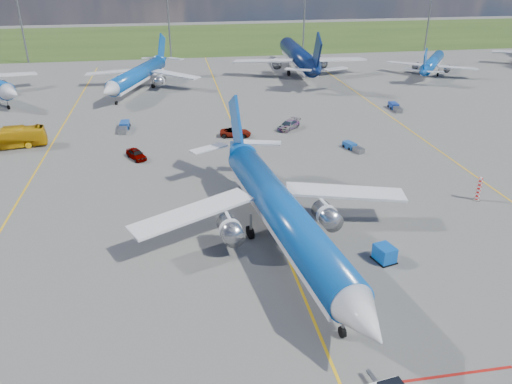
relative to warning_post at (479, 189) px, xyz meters
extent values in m
plane|color=#575754|center=(-26.00, -8.00, -1.50)|extent=(400.00, 400.00, 0.00)
cube|color=#2D4719|center=(-26.00, 142.00, -1.50)|extent=(400.00, 80.00, 0.01)
cube|color=gold|center=(-26.00, 22.00, -1.49)|extent=(0.25, 160.00, 0.02)
cube|color=gold|center=(-56.00, 32.00, -1.49)|extent=(0.25, 120.00, 0.02)
cube|color=gold|center=(4.00, 32.00, -1.49)|extent=(0.25, 120.00, 0.02)
cube|color=#A5140F|center=(-18.00, -26.00, -1.49)|extent=(10.00, 0.25, 0.02)
cylinder|color=slate|center=(-76.00, 102.00, 9.50)|extent=(0.50, 0.50, 22.00)
cylinder|color=slate|center=(-36.00, 102.00, 9.50)|extent=(0.50, 0.50, 22.00)
cylinder|color=slate|center=(4.00, 102.00, 9.50)|extent=(0.50, 0.50, 22.00)
cylinder|color=slate|center=(44.00, 102.00, 9.50)|extent=(0.50, 0.50, 22.00)
cylinder|color=red|center=(0.00, 0.00, 0.00)|extent=(0.50, 0.50, 3.00)
cube|color=slate|center=(-23.68, -26.29, -0.93)|extent=(0.62, 2.48, 0.21)
cube|color=#0B49A5|center=(-16.71, -10.98, -0.69)|extent=(2.07, 2.36, 1.61)
imported|color=#D39B0C|center=(-62.36, 29.36, 0.12)|extent=(11.91, 4.35, 3.24)
imported|color=#999999|center=(-42.23, 21.24, -0.76)|extent=(3.55, 4.66, 1.48)
imported|color=#999999|center=(-26.36, 28.87, -0.79)|extent=(5.51, 3.34, 1.43)
imported|color=#999999|center=(-16.73, 31.25, -0.74)|extent=(5.18, 5.21, 1.52)
cube|color=#194C98|center=(-9.39, 20.33, -1.03)|extent=(1.84, 2.51, 0.95)
cube|color=slate|center=(-8.69, 18.20, -1.11)|extent=(1.52, 1.96, 0.78)
cube|color=#1A479C|center=(-44.97, 36.56, -0.92)|extent=(1.62, 2.83, 1.17)
cube|color=slate|center=(-45.10, 33.80, -1.02)|extent=(1.38, 2.19, 0.96)
cube|color=navy|center=(6.79, 40.73, -0.94)|extent=(1.64, 2.75, 1.11)
cube|color=slate|center=(6.56, 38.11, -1.04)|extent=(1.39, 2.12, 0.91)
camera|label=1|loc=(-36.16, -50.11, 25.79)|focal=35.00mm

